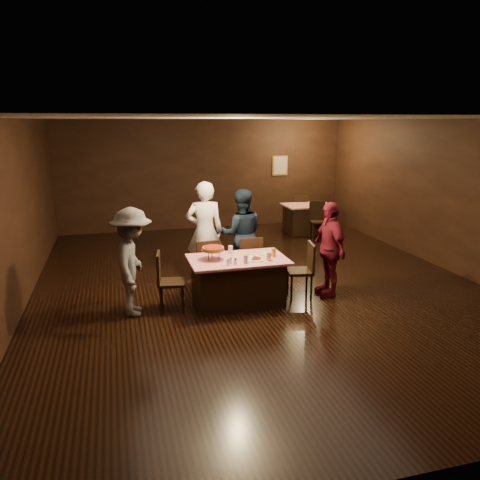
% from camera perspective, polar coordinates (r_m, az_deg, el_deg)
% --- Properties ---
extents(room, '(10.00, 10.04, 3.02)m').
position_cam_1_polar(room, '(8.31, 2.29, 8.64)').
color(room, black).
rests_on(room, ground).
extents(main_table, '(1.60, 1.00, 0.77)m').
position_cam_1_polar(main_table, '(7.79, -0.27, -4.97)').
color(main_table, '#B70C1C').
rests_on(main_table, ground).
extents(back_table, '(1.30, 0.90, 0.77)m').
position_cam_1_polar(back_table, '(12.83, 8.22, 2.60)').
color(back_table, red).
rests_on(back_table, ground).
extents(chair_far_left, '(0.46, 0.46, 0.95)m').
position_cam_1_polar(chair_far_left, '(8.37, -4.24, -2.98)').
color(chair_far_left, black).
rests_on(chair_far_left, ground).
extents(chair_far_right, '(0.42, 0.42, 0.95)m').
position_cam_1_polar(chair_far_right, '(8.55, 1.03, -2.57)').
color(chair_far_right, black).
rests_on(chair_far_right, ground).
extents(chair_end_left, '(0.48, 0.48, 0.95)m').
position_cam_1_polar(chair_end_left, '(7.57, -8.38, -4.99)').
color(chair_end_left, black).
rests_on(chair_end_left, ground).
extents(chair_end_right, '(0.48, 0.48, 0.95)m').
position_cam_1_polar(chair_end_right, '(8.10, 7.29, -3.66)').
color(chair_end_right, black).
rests_on(chair_end_right, ground).
extents(chair_back_near, '(0.50, 0.50, 0.95)m').
position_cam_1_polar(chair_back_near, '(12.19, 9.53, 2.37)').
color(chair_back_near, black).
rests_on(chair_back_near, ground).
extents(chair_back_far, '(0.50, 0.50, 0.95)m').
position_cam_1_polar(chair_back_far, '(13.36, 7.23, 3.49)').
color(chair_back_far, black).
rests_on(chair_back_far, ground).
extents(diner_white_jacket, '(0.74, 0.53, 1.90)m').
position_cam_1_polar(diner_white_jacket, '(8.76, -4.33, 1.02)').
color(diner_white_jacket, white).
rests_on(diner_white_jacket, ground).
extents(diner_navy_hoodie, '(0.95, 0.81, 1.73)m').
position_cam_1_polar(diner_navy_hoodie, '(8.92, 0.17, 0.74)').
color(diner_navy_hoodie, '#131F31').
rests_on(diner_navy_hoodie, ground).
extents(diner_grey_knit, '(0.78, 1.18, 1.70)m').
position_cam_1_polar(diner_grey_knit, '(7.40, -12.97, -2.63)').
color(diner_grey_knit, slate).
rests_on(diner_grey_knit, ground).
extents(diner_red_shirt, '(0.43, 0.97, 1.64)m').
position_cam_1_polar(diner_red_shirt, '(8.21, 10.82, -1.05)').
color(diner_red_shirt, maroon).
rests_on(diner_red_shirt, ground).
extents(pizza_stand, '(0.38, 0.38, 0.22)m').
position_cam_1_polar(pizza_stand, '(7.58, -3.30, -1.06)').
color(pizza_stand, black).
rests_on(pizza_stand, main_table).
extents(plate_with_slice, '(0.25, 0.25, 0.06)m').
position_cam_1_polar(plate_with_slice, '(7.56, 1.91, -2.31)').
color(plate_with_slice, white).
rests_on(plate_with_slice, main_table).
extents(plate_empty, '(0.25, 0.25, 0.01)m').
position_cam_1_polar(plate_empty, '(7.96, 3.28, -1.61)').
color(plate_empty, white).
rests_on(plate_empty, main_table).
extents(glass_front_left, '(0.08, 0.08, 0.14)m').
position_cam_1_polar(glass_front_left, '(7.38, 0.70, -2.35)').
color(glass_front_left, silver).
rests_on(glass_front_left, main_table).
extents(glass_front_right, '(0.08, 0.08, 0.14)m').
position_cam_1_polar(glass_front_right, '(7.54, 3.52, -2.01)').
color(glass_front_right, silver).
rests_on(glass_front_right, main_table).
extents(glass_amber, '(0.08, 0.08, 0.14)m').
position_cam_1_polar(glass_amber, '(7.77, 4.10, -1.53)').
color(glass_amber, '#BF7F26').
rests_on(glass_amber, main_table).
extents(glass_back, '(0.08, 0.08, 0.14)m').
position_cam_1_polar(glass_back, '(7.92, -1.18, -1.20)').
color(glass_back, silver).
rests_on(glass_back, main_table).
extents(condiments, '(0.17, 0.10, 0.09)m').
position_cam_1_polar(condiments, '(7.35, -1.07, -2.61)').
color(condiments, silver).
rests_on(condiments, main_table).
extents(napkin_center, '(0.19, 0.19, 0.01)m').
position_cam_1_polar(napkin_center, '(7.75, 1.87, -2.07)').
color(napkin_center, white).
rests_on(napkin_center, main_table).
extents(napkin_left, '(0.21, 0.21, 0.01)m').
position_cam_1_polar(napkin_left, '(7.59, -1.27, -2.42)').
color(napkin_left, white).
rests_on(napkin_left, main_table).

